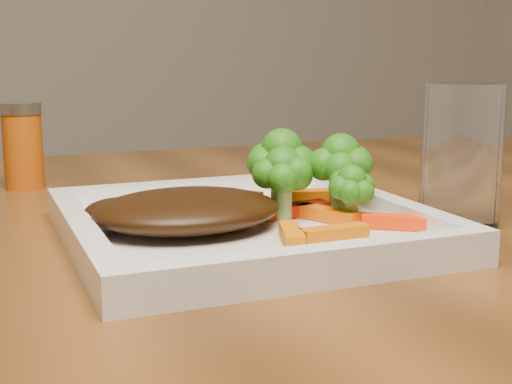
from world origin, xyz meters
name	(u,v)px	position (x,y,z in m)	size (l,w,h in m)	color
plate	(244,231)	(0.05, -0.10, 0.76)	(0.27, 0.27, 0.01)	white
steak	(187,210)	(0.01, -0.10, 0.78)	(0.14, 0.11, 0.03)	black
broccoli_0	(282,170)	(0.10, -0.07, 0.80)	(0.07, 0.07, 0.07)	#367313
broccoli_1	(340,175)	(0.14, -0.10, 0.79)	(0.06, 0.06, 0.06)	#116813
broccoli_2	(352,186)	(0.13, -0.13, 0.79)	(0.04, 0.04, 0.06)	#3C7413
broccoli_3	(283,182)	(0.09, -0.10, 0.79)	(0.06, 0.06, 0.06)	#275E0F
carrot_0	(334,233)	(0.09, -0.18, 0.77)	(0.05, 0.01, 0.01)	#D46403
carrot_1	(398,222)	(0.15, -0.16, 0.77)	(0.05, 0.01, 0.01)	#FF3904
carrot_2	(292,235)	(0.06, -0.17, 0.77)	(0.05, 0.01, 0.01)	orange
carrot_3	(324,195)	(0.15, -0.05, 0.77)	(0.06, 0.02, 0.01)	#F66504
carrot_4	(243,203)	(0.07, -0.05, 0.77)	(0.06, 0.02, 0.01)	#D34E03
carrot_5	(328,214)	(0.12, -0.12, 0.77)	(0.06, 0.02, 0.01)	#F56004
carrot_6	(295,210)	(0.10, -0.09, 0.77)	(0.06, 0.02, 0.01)	red
spice_shaker	(23,146)	(-0.09, 0.18, 0.80)	(0.04, 0.04, 0.09)	#A64709
drinking_glass	(462,156)	(0.23, -0.13, 0.81)	(0.07, 0.07, 0.12)	white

